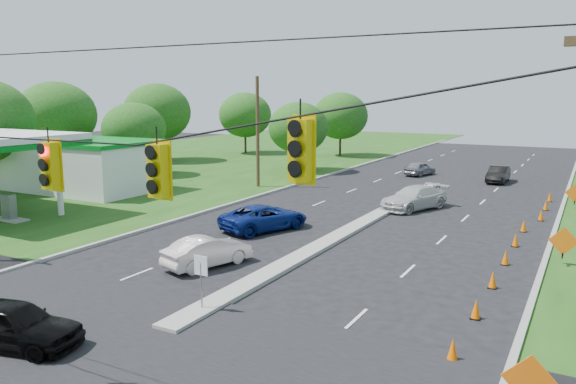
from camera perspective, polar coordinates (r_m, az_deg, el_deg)
The scene contains 32 objects.
grass_left at distance 51.28m, azimuth -26.18°, elevation 0.39°, with size 40.00×160.00×0.06m, color #1E4714.
curb_left at distance 45.25m, azimuth -0.46°, elevation 0.28°, with size 0.25×110.00×0.16m, color gray.
curb_right at distance 39.72m, azimuth 25.93°, elevation -2.09°, with size 0.25×110.00×0.16m, color gray.
median at distance 33.02m, azimuth 7.28°, elevation -3.42°, with size 1.00×34.00×0.18m, color gray.
median_sign at distance 19.91m, azimuth -8.83°, elevation -8.04°, with size 0.55×0.06×2.05m.
signal_span at distance 14.37m, azimuth -26.58°, elevation -1.51°, with size 25.60×0.32×9.00m.
utility_pole_far_left at distance 45.93m, azimuth -3.10°, elevation 6.06°, with size 0.28×0.28×9.00m, color #422D1C.
gas_station at distance 46.07m, azimuth -21.59°, elevation 2.99°, with size 18.40×19.70×5.20m.
cone_1 at distance 17.33m, azimuth 16.39°, elevation -15.09°, with size 0.32×0.32×0.70m, color #FF6700.
cone_2 at distance 20.52m, azimuth 18.54°, elevation -11.20°, with size 0.32×0.32×0.70m, color #FF6700.
cone_3 at distance 23.79m, azimuth 20.08°, elevation -8.36°, with size 0.32×0.32×0.70m, color #FF6700.
cone_4 at distance 27.12m, azimuth 21.23°, elevation -6.20°, with size 0.32×0.32×0.70m, color #FF6700.
cone_5 at distance 30.49m, azimuth 22.11°, elevation -4.52°, with size 0.32×0.32×0.70m, color #FF6700.
cone_6 at distance 33.88m, azimuth 22.82°, elevation -3.18°, with size 0.32×0.32×0.70m, color #FF6700.
cone_7 at distance 37.25m, azimuth 24.31°, elevation -2.15°, with size 0.32×0.32×0.70m, color #FF6700.
cone_8 at distance 40.68m, azimuth 24.72°, elevation -1.23°, with size 0.32×0.32×0.70m, color #FF6700.
cone_9 at distance 44.13m, azimuth 25.06°, elevation -0.45°, with size 0.32×0.32×0.70m, color #FF6700.
work_sign_0 at distance 14.51m, azimuth 23.37°, elevation -17.41°, with size 1.27×0.58×1.37m.
work_sign_1 at distance 27.74m, azimuth 26.21°, elevation -4.62°, with size 1.27×0.58×1.37m.
work_sign_2 at distance 41.48m, azimuth 27.15°, elevation -0.17°, with size 1.27×0.58×1.37m.
tree_2 at distance 54.27m, azimuth -15.38°, elevation 6.14°, with size 5.88×5.88×6.86m.
tree_3 at distance 65.62m, azimuth -13.14°, elevation 7.90°, with size 7.56×7.56×8.82m.
tree_4 at distance 72.76m, azimuth -4.38°, elevation 7.81°, with size 6.72×6.72×7.84m.
tree_5 at distance 55.36m, azimuth 1.05°, elevation 6.55°, with size 5.88×5.88×6.86m.
tree_6 at distance 69.73m, azimuth 5.36°, elevation 7.71°, with size 6.72×6.72×7.84m.
tree_14 at distance 58.76m, azimuth -22.48°, elevation 7.22°, with size 7.56×7.56×8.82m.
black_sedan at distance 19.21m, azimuth -26.17°, elevation -11.98°, with size 1.71×4.26×1.45m, color black.
white_sedan at distance 25.28m, azimuth -8.15°, elevation -6.00°, with size 1.43×4.10×1.35m, color beige.
blue_pickup at distance 31.66m, azimuth -2.40°, elevation -2.58°, with size 2.40×5.20×1.45m, color navy.
silver_car_far at distance 38.23m, azimuth 12.67°, elevation -0.59°, with size 2.14×5.27×1.53m, color silver.
silver_car_oncoming at distance 54.48m, azimuth 13.25°, elevation 2.35°, with size 1.55×3.85×1.31m, color gray.
dark_car_receding at distance 52.07m, azimuth 20.57°, elevation 1.70°, with size 1.50×4.29×1.41m, color black.
Camera 1 is at (11.64, -8.96, 7.55)m, focal length 35.00 mm.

